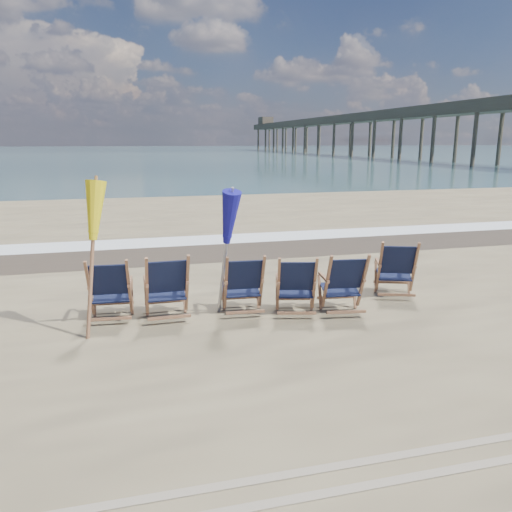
# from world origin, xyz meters

# --- Properties ---
(ocean) EXTENTS (400.00, 400.00, 0.00)m
(ocean) POSITION_xyz_m (0.00, 128.00, 0.00)
(ocean) COLOR #3D5F65
(ocean) RESTS_ON ground
(surf_foam) EXTENTS (200.00, 1.40, 0.01)m
(surf_foam) POSITION_xyz_m (0.00, 8.30, 0.00)
(surf_foam) COLOR silver
(surf_foam) RESTS_ON ground
(wet_sand_strip) EXTENTS (200.00, 2.60, 0.00)m
(wet_sand_strip) POSITION_xyz_m (0.00, 6.80, 0.00)
(wet_sand_strip) COLOR #42362A
(wet_sand_strip) RESTS_ON ground
(tire_tracks) EXTENTS (80.00, 1.30, 0.01)m
(tire_tracks) POSITION_xyz_m (0.00, -2.80, 0.01)
(tire_tracks) COLOR gray
(tire_tracks) RESTS_ON ground
(beach_chair_0) EXTENTS (0.74, 0.82, 1.07)m
(beach_chair_0) POSITION_xyz_m (-2.11, 1.99, 0.53)
(beach_chair_0) COLOR #111733
(beach_chair_0) RESTS_ON ground
(beach_chair_1) EXTENTS (0.73, 0.82, 1.12)m
(beach_chair_1) POSITION_xyz_m (-1.22, 1.85, 0.56)
(beach_chair_1) COLOR #111733
(beach_chair_1) RESTS_ON ground
(beach_chair_2) EXTENTS (0.73, 0.81, 1.06)m
(beach_chair_2) POSITION_xyz_m (-0.01, 1.77, 0.53)
(beach_chair_2) COLOR #111733
(beach_chair_2) RESTS_ON ground
(beach_chair_3) EXTENTS (0.83, 0.89, 1.04)m
(beach_chair_3) POSITION_xyz_m (0.79, 1.47, 0.52)
(beach_chair_3) COLOR #111733
(beach_chair_3) RESTS_ON ground
(beach_chair_4) EXTENTS (0.79, 0.86, 1.08)m
(beach_chair_4) POSITION_xyz_m (1.58, 1.35, 0.54)
(beach_chair_4) COLOR #111733
(beach_chair_4) RESTS_ON ground
(beach_chair_5) EXTENTS (0.94, 0.99, 1.10)m
(beach_chair_5) POSITION_xyz_m (2.86, 1.89, 0.55)
(beach_chair_5) COLOR #111733
(beach_chair_5) RESTS_ON ground
(umbrella_yellow) EXTENTS (0.30, 0.30, 2.26)m
(umbrella_yellow) POSITION_xyz_m (-2.61, 1.59, 1.73)
(umbrella_yellow) COLOR #8F5E40
(umbrella_yellow) RESTS_ON ground
(umbrella_blue) EXTENTS (0.30, 0.30, 2.13)m
(umbrella_blue) POSITION_xyz_m (-0.61, 1.87, 1.60)
(umbrella_blue) COLOR #A5A5AD
(umbrella_blue) RESTS_ON ground
(fishing_pier) EXTENTS (4.40, 140.00, 9.30)m
(fishing_pier) POSITION_xyz_m (38.00, 74.00, 4.65)
(fishing_pier) COLOR #4E4438
(fishing_pier) RESTS_ON ground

